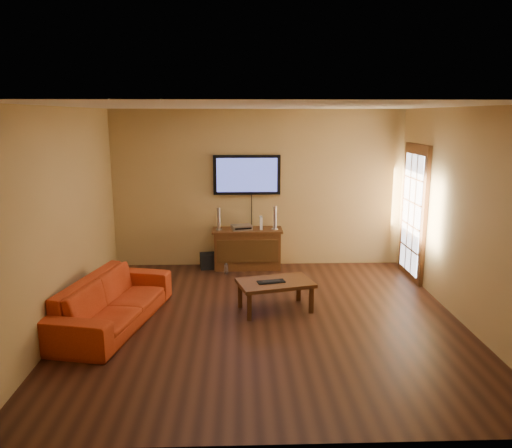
{
  "coord_description": "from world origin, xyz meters",
  "views": [
    {
      "loc": [
        -0.34,
        -6.03,
        2.59
      ],
      "look_at": [
        -0.1,
        0.8,
        1.1
      ],
      "focal_mm": 35.0,
      "sensor_mm": 36.0,
      "label": 1
    }
  ],
  "objects_px": {
    "sofa": "(112,294)",
    "bottle": "(226,269)",
    "coffee_table": "(275,285)",
    "game_console": "(261,223)",
    "subwoofer": "(208,261)",
    "television": "(247,175)",
    "speaker_left": "(219,220)",
    "speaker_right": "(275,219)",
    "keyboard": "(271,282)",
    "av_receiver": "(242,227)",
    "media_console": "(247,249)"
  },
  "relations": [
    {
      "from": "speaker_left",
      "to": "av_receiver",
      "type": "bearing_deg",
      "value": 2.74
    },
    {
      "from": "speaker_left",
      "to": "keyboard",
      "type": "distance_m",
      "value": 2.12
    },
    {
      "from": "subwoofer",
      "to": "speaker_right",
      "type": "bearing_deg",
      "value": -11.53
    },
    {
      "from": "media_console",
      "to": "bottle",
      "type": "xyz_separation_m",
      "value": [
        -0.36,
        -0.33,
        -0.26
      ]
    },
    {
      "from": "speaker_left",
      "to": "television",
      "type": "bearing_deg",
      "value": 24.47
    },
    {
      "from": "bottle",
      "to": "television",
      "type": "bearing_deg",
      "value": 54.97
    },
    {
      "from": "television",
      "to": "subwoofer",
      "type": "height_order",
      "value": "television"
    },
    {
      "from": "game_console",
      "to": "bottle",
      "type": "distance_m",
      "value": 0.98
    },
    {
      "from": "game_console",
      "to": "bottle",
      "type": "bearing_deg",
      "value": -151.96
    },
    {
      "from": "speaker_right",
      "to": "bottle",
      "type": "height_order",
      "value": "speaker_right"
    },
    {
      "from": "coffee_table",
      "to": "speaker_left",
      "type": "distance_m",
      "value": 2.12
    },
    {
      "from": "coffee_table",
      "to": "game_console",
      "type": "bearing_deg",
      "value": 93.19
    },
    {
      "from": "speaker_left",
      "to": "bottle",
      "type": "distance_m",
      "value": 0.84
    },
    {
      "from": "coffee_table",
      "to": "keyboard",
      "type": "relative_size",
      "value": 2.82
    },
    {
      "from": "game_console",
      "to": "subwoofer",
      "type": "bearing_deg",
      "value": 178.19
    },
    {
      "from": "subwoofer",
      "to": "media_console",
      "type": "bearing_deg",
      "value": -10.68
    },
    {
      "from": "television",
      "to": "speaker_left",
      "type": "bearing_deg",
      "value": -155.53
    },
    {
      "from": "game_console",
      "to": "subwoofer",
      "type": "xyz_separation_m",
      "value": [
        -0.92,
        0.02,
        -0.67
      ]
    },
    {
      "from": "television",
      "to": "bottle",
      "type": "xyz_separation_m",
      "value": [
        -0.36,
        -0.52,
        -1.51
      ]
    },
    {
      "from": "keyboard",
      "to": "speaker_left",
      "type": "bearing_deg",
      "value": 111.67
    },
    {
      "from": "coffee_table",
      "to": "sofa",
      "type": "bearing_deg",
      "value": -169.08
    },
    {
      "from": "television",
      "to": "coffee_table",
      "type": "height_order",
      "value": "television"
    },
    {
      "from": "television",
      "to": "sofa",
      "type": "bearing_deg",
      "value": -124.7
    },
    {
      "from": "media_console",
      "to": "game_console",
      "type": "distance_m",
      "value": 0.51
    },
    {
      "from": "sofa",
      "to": "bottle",
      "type": "xyz_separation_m",
      "value": [
        1.38,
        1.99,
        -0.31
      ]
    },
    {
      "from": "subwoofer",
      "to": "keyboard",
      "type": "height_order",
      "value": "keyboard"
    },
    {
      "from": "sofa",
      "to": "subwoofer",
      "type": "height_order",
      "value": "sofa"
    },
    {
      "from": "speaker_left",
      "to": "subwoofer",
      "type": "relative_size",
      "value": 1.47
    },
    {
      "from": "coffee_table",
      "to": "keyboard",
      "type": "xyz_separation_m",
      "value": [
        -0.06,
        -0.04,
        0.07
      ]
    },
    {
      "from": "media_console",
      "to": "game_console",
      "type": "xyz_separation_m",
      "value": [
        0.24,
        -0.0,
        0.45
      ]
    },
    {
      "from": "bottle",
      "to": "sofa",
      "type": "bearing_deg",
      "value": -124.62
    },
    {
      "from": "media_console",
      "to": "speaker_right",
      "type": "height_order",
      "value": "speaker_right"
    },
    {
      "from": "media_console",
      "to": "av_receiver",
      "type": "relative_size",
      "value": 3.56
    },
    {
      "from": "sofa",
      "to": "speaker_left",
      "type": "xyz_separation_m",
      "value": [
        1.25,
        2.29,
        0.46
      ]
    },
    {
      "from": "speaker_left",
      "to": "av_receiver",
      "type": "distance_m",
      "value": 0.41
    },
    {
      "from": "speaker_left",
      "to": "game_console",
      "type": "xyz_separation_m",
      "value": [
        0.72,
        0.03,
        -0.07
      ]
    },
    {
      "from": "keyboard",
      "to": "media_console",
      "type": "bearing_deg",
      "value": 98.2
    },
    {
      "from": "speaker_right",
      "to": "keyboard",
      "type": "xyz_separation_m",
      "value": [
        -0.19,
        -1.93,
        -0.46
      ]
    },
    {
      "from": "media_console",
      "to": "subwoofer",
      "type": "height_order",
      "value": "media_console"
    },
    {
      "from": "av_receiver",
      "to": "bottle",
      "type": "xyz_separation_m",
      "value": [
        -0.26,
        -0.31,
        -0.64
      ]
    },
    {
      "from": "av_receiver",
      "to": "keyboard",
      "type": "relative_size",
      "value": 0.86
    },
    {
      "from": "game_console",
      "to": "keyboard",
      "type": "xyz_separation_m",
      "value": [
        0.05,
        -1.96,
        -0.38
      ]
    },
    {
      "from": "television",
      "to": "game_console",
      "type": "height_order",
      "value": "television"
    },
    {
      "from": "media_console",
      "to": "television",
      "type": "xyz_separation_m",
      "value": [
        -0.0,
        0.19,
        1.25
      ]
    },
    {
      "from": "bottle",
      "to": "subwoofer",
      "type": "bearing_deg",
      "value": 133.25
    },
    {
      "from": "media_console",
      "to": "keyboard",
      "type": "bearing_deg",
      "value": -81.8
    },
    {
      "from": "game_console",
      "to": "media_console",
      "type": "bearing_deg",
      "value": 178.48
    },
    {
      "from": "media_console",
      "to": "speaker_left",
      "type": "xyz_separation_m",
      "value": [
        -0.48,
        -0.03,
        0.52
      ]
    },
    {
      "from": "speaker_right",
      "to": "keyboard",
      "type": "relative_size",
      "value": 1.03
    },
    {
      "from": "sofa",
      "to": "av_receiver",
      "type": "height_order",
      "value": "sofa"
    }
  ]
}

